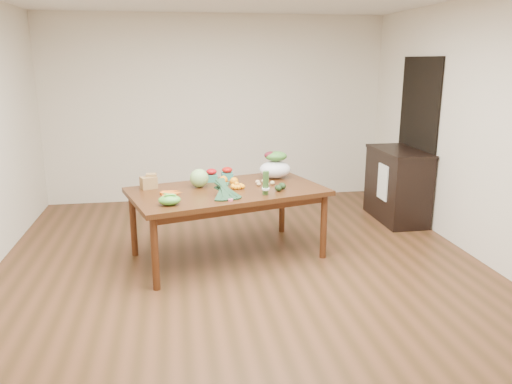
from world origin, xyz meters
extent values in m
plane|color=brown|center=(0.00, 0.00, 0.00)|extent=(6.00, 6.00, 0.00)
cube|color=silver|center=(0.00, 3.00, 1.35)|extent=(5.00, 0.02, 2.70)
cube|color=silver|center=(0.00, -3.00, 1.35)|extent=(5.00, 0.02, 2.70)
cube|color=silver|center=(2.50, 0.00, 1.35)|extent=(0.02, 6.00, 2.70)
cube|color=#411E0F|center=(-0.12, 0.60, 0.38)|extent=(2.19, 1.59, 0.75)
cube|color=black|center=(2.48, 1.60, 1.05)|extent=(0.02, 1.00, 2.10)
cube|color=black|center=(2.22, 1.53, 0.47)|extent=(0.52, 1.02, 0.94)
cube|color=white|center=(1.96, 1.40, 0.55)|extent=(0.02, 0.28, 0.45)
sphere|color=#92BD6D|center=(-0.40, 0.73, 0.85)|extent=(0.20, 0.20, 0.20)
sphere|color=orange|center=(-0.18, 0.74, 0.78)|extent=(0.07, 0.07, 0.07)
sphere|color=orange|center=(-0.13, 0.82, 0.80)|extent=(0.09, 0.09, 0.09)
sphere|color=orange|center=(-0.02, 0.75, 0.80)|extent=(0.09, 0.09, 0.09)
ellipsoid|color=#55B33C|center=(-0.71, 0.10, 0.80)|extent=(0.21, 0.16, 0.09)
ellipsoid|color=tan|center=(0.23, 0.68, 0.77)|extent=(0.05, 0.04, 0.04)
ellipsoid|color=tan|center=(0.32, 0.65, 0.77)|extent=(0.05, 0.04, 0.04)
ellipsoid|color=tan|center=(0.31, 0.81, 0.77)|extent=(0.05, 0.04, 0.04)
ellipsoid|color=tan|center=(0.23, 0.76, 0.77)|extent=(0.06, 0.05, 0.05)
ellipsoid|color=tan|center=(0.39, 0.70, 0.77)|extent=(0.05, 0.05, 0.04)
ellipsoid|color=black|center=(0.39, 0.43, 0.78)|extent=(0.09, 0.11, 0.06)
ellipsoid|color=black|center=(0.45, 0.51, 0.78)|extent=(0.10, 0.12, 0.07)
camera|label=1|loc=(-0.64, -4.42, 2.06)|focal=35.00mm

